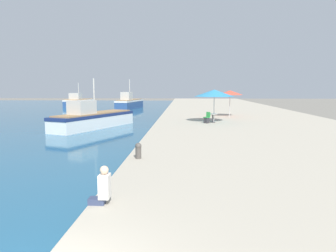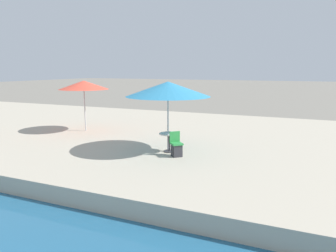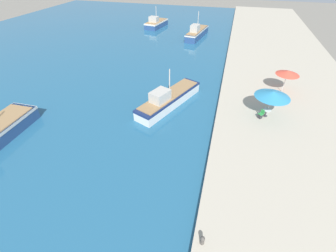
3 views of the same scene
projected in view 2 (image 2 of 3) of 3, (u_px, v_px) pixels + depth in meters
The scene contains 4 objects.
cafe_umbrella_pink at pixel (168, 89), 12.58m from camera, with size 3.29×3.29×2.73m.
cafe_umbrella_white at pixel (84, 85), 16.72m from camera, with size 2.54×2.54×2.61m.
cafe_table at pixel (169, 138), 12.76m from camera, with size 0.80×0.80×0.74m.
cafe_chair_left at pixel (176, 148), 12.13m from camera, with size 0.59×0.59×0.91m.
Camera 2 is at (-6.66, 17.91, 3.83)m, focal length 35.00 mm.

